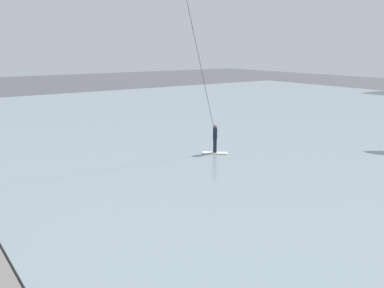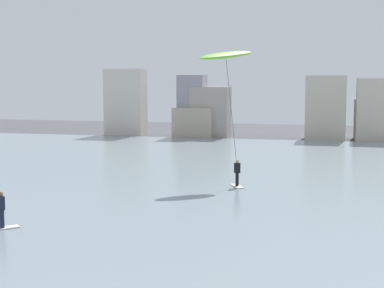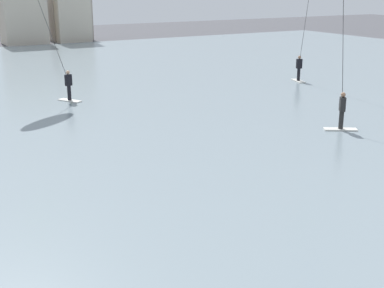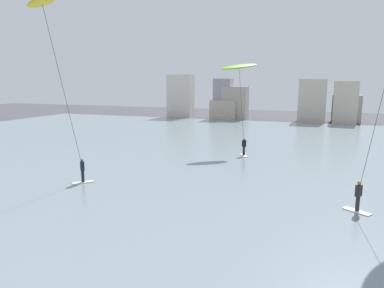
# 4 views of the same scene
# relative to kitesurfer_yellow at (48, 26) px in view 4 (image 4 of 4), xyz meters

# --- Properties ---
(water_bay) EXTENTS (84.00, 52.00, 0.10)m
(water_bay) POSITION_rel_kitesurfer_yellow_xyz_m (6.95, 16.42, -9.68)
(water_bay) COLOR gray
(water_bay) RESTS_ON ground
(far_shore_buildings) EXTENTS (33.03, 5.03, 7.84)m
(far_shore_buildings) POSITION_rel_kitesurfer_yellow_xyz_m (4.62, 44.86, -6.55)
(far_shore_buildings) COLOR beige
(far_shore_buildings) RESTS_ON ground
(kitesurfer_yellow) EXTENTS (2.97, 4.25, 11.15)m
(kitesurfer_yellow) POSITION_rel_kitesurfer_yellow_xyz_m (0.00, 0.00, 0.00)
(kitesurfer_yellow) COLOR silver
(kitesurfer_yellow) RESTS_ON water_bay
(kitesurfer_lime) EXTENTS (3.73, 5.61, 8.49)m
(kitesurfer_lime) POSITION_rel_kitesurfer_yellow_xyz_m (6.93, 17.30, -2.13)
(kitesurfer_lime) COLOR silver
(kitesurfer_lime) RESTS_ON water_bay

